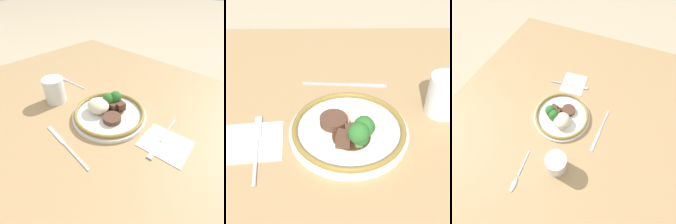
% 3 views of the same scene
% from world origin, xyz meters
% --- Properties ---
extents(ground_plane, '(8.00, 8.00, 0.00)m').
position_xyz_m(ground_plane, '(0.00, 0.00, 0.00)').
color(ground_plane, tan).
extents(dining_table, '(1.36, 1.05, 0.05)m').
position_xyz_m(dining_table, '(0.00, 0.00, 0.02)').
color(dining_table, tan).
rests_on(dining_table, ground).
extents(napkin, '(0.15, 0.13, 0.00)m').
position_xyz_m(napkin, '(-0.23, -0.01, 0.05)').
color(napkin, silver).
rests_on(napkin, dining_table).
extents(plate, '(0.25, 0.25, 0.07)m').
position_xyz_m(plate, '(-0.02, 0.01, 0.07)').
color(plate, white).
rests_on(plate, dining_table).
extents(juice_glass, '(0.08, 0.08, 0.09)m').
position_xyz_m(juice_glass, '(0.19, 0.09, 0.09)').
color(juice_glass, orange).
rests_on(juice_glass, dining_table).
extents(fork, '(0.04, 0.19, 0.00)m').
position_xyz_m(fork, '(-0.22, -0.01, 0.05)').
color(fork, '#B7B7BC').
rests_on(fork, napkin).
extents(knife, '(0.22, 0.02, 0.00)m').
position_xyz_m(knife, '(-0.02, 0.19, 0.05)').
color(knife, '#B7B7BC').
rests_on(knife, dining_table).
extents(spoon, '(0.16, 0.03, 0.01)m').
position_xyz_m(spoon, '(0.28, -0.03, 0.05)').
color(spoon, '#B7B7BC').
rests_on(spoon, dining_table).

